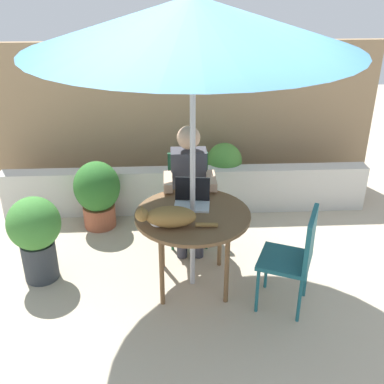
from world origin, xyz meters
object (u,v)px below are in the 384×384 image
object	(u,v)px
laptop	(192,197)
chair_occupied	(188,191)
chair_empty	(296,253)
potted_plant_corner	(35,233)
patio_umbrella	(193,23)
cat	(168,217)
potted_plant_near_fence	(224,171)
person_seated	(189,182)
potted_plant_by_chair	(97,192)
patio_table	(193,220)

from	to	relation	value
laptop	chair_occupied	bearing A→B (deg)	90.48
chair_empty	potted_plant_corner	bearing A→B (deg)	166.80
patio_umbrella	cat	world-z (taller)	patio_umbrella
laptop	potted_plant_near_fence	xyz separation A→B (m)	(0.44, 1.38, -0.38)
person_seated	potted_plant_by_chair	xyz separation A→B (m)	(-0.95, 0.42, -0.29)
patio_table	potted_plant_corner	distance (m)	1.39
patio_table	chair_occupied	distance (m)	0.82
cat	potted_plant_near_fence	bearing A→B (deg)	69.44
patio_table	laptop	xyz separation A→B (m)	(0.01, 0.18, 0.13)
patio_umbrella	potted_plant_by_chair	distance (m)	2.31
person_seated	laptop	bearing A→B (deg)	-89.35
chair_occupied	potted_plant_corner	xyz separation A→B (m)	(-1.37, -0.65, -0.06)
potted_plant_near_fence	potted_plant_by_chair	world-z (taller)	potted_plant_by_chair
patio_table	potted_plant_corner	xyz separation A→B (m)	(-1.37, 0.16, -0.18)
patio_table	laptop	world-z (taller)	laptop
chair_occupied	laptop	bearing A→B (deg)	-89.52
potted_plant_corner	chair_empty	bearing A→B (deg)	-13.20
chair_empty	potted_plant_by_chair	distance (m)	2.26
patio_table	patio_umbrella	world-z (taller)	patio_umbrella
patio_table	potted_plant_near_fence	size ratio (longest dim) A/B	1.33
chair_empty	potted_plant_near_fence	distance (m)	1.94
chair_empty	cat	world-z (taller)	chair_empty
patio_umbrella	potted_plant_near_fence	bearing A→B (deg)	73.86
patio_umbrella	chair_empty	world-z (taller)	patio_umbrella
laptop	cat	xyz separation A→B (m)	(-0.21, -0.37, 0.02)
potted_plant_by_chair	potted_plant_near_fence	bearing A→B (deg)	19.05
person_seated	potted_plant_corner	distance (m)	1.47
patio_table	patio_umbrella	xyz separation A→B (m)	(0.00, 0.00, 1.57)
person_seated	potted_plant_by_chair	world-z (taller)	person_seated
chair_empty	potted_plant_near_fence	bearing A→B (deg)	100.62
laptop	cat	world-z (taller)	laptop
cat	potted_plant_near_fence	size ratio (longest dim) A/B	0.89
chair_occupied	person_seated	distance (m)	0.23
patio_umbrella	chair_occupied	size ratio (longest dim) A/B	2.69
chair_empty	person_seated	world-z (taller)	person_seated
cat	potted_plant_by_chair	size ratio (longest dim) A/B	0.88
potted_plant_near_fence	patio_umbrella	bearing A→B (deg)	-106.14
potted_plant_corner	potted_plant_by_chair	bearing A→B (deg)	65.22
patio_umbrella	chair_occupied	distance (m)	1.88
cat	potted_plant_near_fence	xyz separation A→B (m)	(0.66, 1.75, -0.40)
patio_umbrella	potted_plant_near_fence	xyz separation A→B (m)	(0.45, 1.55, -1.82)
potted_plant_near_fence	potted_plant_by_chair	bearing A→B (deg)	-160.95
patio_table	chair_empty	size ratio (longest dim) A/B	1.09
laptop	potted_plant_near_fence	distance (m)	1.49
cat	potted_plant_by_chair	bearing A→B (deg)	120.45
chair_empty	laptop	distance (m)	0.99
potted_plant_by_chair	patio_table	bearing A→B (deg)	-48.39
cat	potted_plant_by_chair	distance (m)	1.52
patio_table	person_seated	xyz separation A→B (m)	(0.00, 0.65, 0.04)
patio_table	person_seated	distance (m)	0.65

